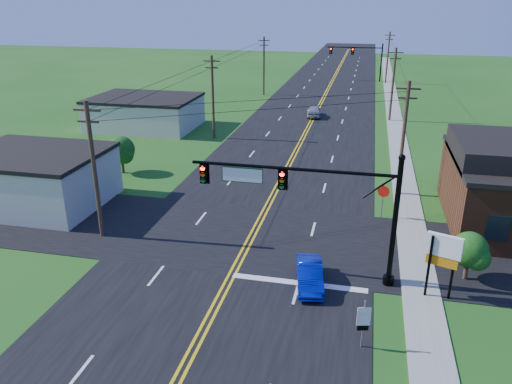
% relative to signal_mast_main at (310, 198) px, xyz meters
% --- Properties ---
extents(ground, '(260.00, 260.00, 0.00)m').
position_rel_signal_mast_main_xyz_m(ground, '(-4.34, -8.00, -4.75)').
color(ground, '#174C15').
rests_on(ground, ground).
extents(road_main, '(16.00, 220.00, 0.04)m').
position_rel_signal_mast_main_xyz_m(road_main, '(-4.34, 42.00, -4.73)').
color(road_main, black).
rests_on(road_main, ground).
extents(road_cross, '(70.00, 10.00, 0.04)m').
position_rel_signal_mast_main_xyz_m(road_cross, '(-4.34, 4.00, -4.73)').
color(road_cross, black).
rests_on(road_cross, ground).
extents(sidewalk, '(2.00, 160.00, 0.08)m').
position_rel_signal_mast_main_xyz_m(sidewalk, '(6.16, 32.00, -4.71)').
color(sidewalk, gray).
rests_on(sidewalk, ground).
extents(signal_mast_main, '(11.30, 0.60, 7.48)m').
position_rel_signal_mast_main_xyz_m(signal_mast_main, '(0.00, 0.00, 0.00)').
color(signal_mast_main, black).
rests_on(signal_mast_main, ground).
extents(signal_mast_far, '(10.98, 0.60, 7.48)m').
position_rel_signal_mast_main_xyz_m(signal_mast_far, '(0.10, 72.00, -0.20)').
color(signal_mast_far, black).
rests_on(signal_mast_far, ground).
extents(cream_bldg_near, '(10.20, 8.20, 4.10)m').
position_rel_signal_mast_main_xyz_m(cream_bldg_near, '(-21.34, 6.00, -2.69)').
color(cream_bldg_near, beige).
rests_on(cream_bldg_near, ground).
extents(cream_bldg_far, '(12.20, 9.20, 3.70)m').
position_rel_signal_mast_main_xyz_m(cream_bldg_far, '(-23.34, 30.00, -2.89)').
color(cream_bldg_far, beige).
rests_on(cream_bldg_far, ground).
extents(utility_pole_left_a, '(1.80, 0.28, 9.00)m').
position_rel_signal_mast_main_xyz_m(utility_pole_left_a, '(-13.84, 2.00, -0.03)').
color(utility_pole_left_a, '#392C1A').
rests_on(utility_pole_left_a, ground).
extents(utility_pole_left_b, '(1.80, 0.28, 9.00)m').
position_rel_signal_mast_main_xyz_m(utility_pole_left_b, '(-13.84, 27.00, -0.03)').
color(utility_pole_left_b, '#392C1A').
rests_on(utility_pole_left_b, ground).
extents(utility_pole_left_c, '(1.80, 0.28, 9.00)m').
position_rel_signal_mast_main_xyz_m(utility_pole_left_c, '(-13.84, 54.00, -0.03)').
color(utility_pole_left_c, '#392C1A').
rests_on(utility_pole_left_c, ground).
extents(utility_pole_right_a, '(1.80, 0.28, 9.00)m').
position_rel_signal_mast_main_xyz_m(utility_pole_right_a, '(5.46, 14.00, -0.03)').
color(utility_pole_right_a, '#392C1A').
rests_on(utility_pole_right_a, ground).
extents(utility_pole_right_b, '(1.80, 0.28, 9.00)m').
position_rel_signal_mast_main_xyz_m(utility_pole_right_b, '(5.46, 40.00, -0.03)').
color(utility_pole_right_b, '#392C1A').
rests_on(utility_pole_right_b, ground).
extents(utility_pole_right_c, '(1.80, 0.28, 9.00)m').
position_rel_signal_mast_main_xyz_m(utility_pole_right_c, '(5.46, 70.00, -0.03)').
color(utility_pole_right_c, '#392C1A').
rests_on(utility_pole_right_c, ground).
extents(tree_right_back, '(3.00, 3.00, 4.10)m').
position_rel_signal_mast_main_xyz_m(tree_right_back, '(11.66, 18.00, -2.15)').
color(tree_right_back, '#392C1A').
rests_on(tree_right_back, ground).
extents(shrub_corner, '(2.00, 2.00, 2.86)m').
position_rel_signal_mast_main_xyz_m(shrub_corner, '(8.66, 1.50, -2.90)').
color(shrub_corner, '#392C1A').
rests_on(shrub_corner, ground).
extents(tree_left, '(2.40, 2.40, 3.37)m').
position_rel_signal_mast_main_xyz_m(tree_left, '(-18.34, 14.00, -2.59)').
color(tree_left, '#392C1A').
rests_on(tree_left, ground).
extents(blue_car, '(2.01, 4.08, 1.29)m').
position_rel_signal_mast_main_xyz_m(blue_car, '(0.24, -1.06, -4.11)').
color(blue_car, '#07169B').
rests_on(blue_car, ground).
extents(distant_car, '(2.18, 4.51, 1.49)m').
position_rel_signal_mast_main_xyz_m(distant_car, '(-4.19, 40.07, -4.01)').
color(distant_car, '#AAABAF').
rests_on(distant_car, ground).
extents(route_sign, '(0.61, 0.18, 2.47)m').
position_rel_signal_mast_main_xyz_m(route_sign, '(3.16, -5.72, -3.31)').
color(route_sign, slate).
rests_on(route_sign, ground).
extents(stop_sign, '(0.86, 0.30, 2.49)m').
position_rel_signal_mast_main_xyz_m(stop_sign, '(4.16, 8.98, -2.95)').
color(stop_sign, slate).
rests_on(stop_sign, ground).
extents(pylon_sign, '(1.75, 0.83, 3.64)m').
position_rel_signal_mast_main_xyz_m(pylon_sign, '(6.92, -0.76, -2.09)').
color(pylon_sign, black).
rests_on(pylon_sign, ground).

